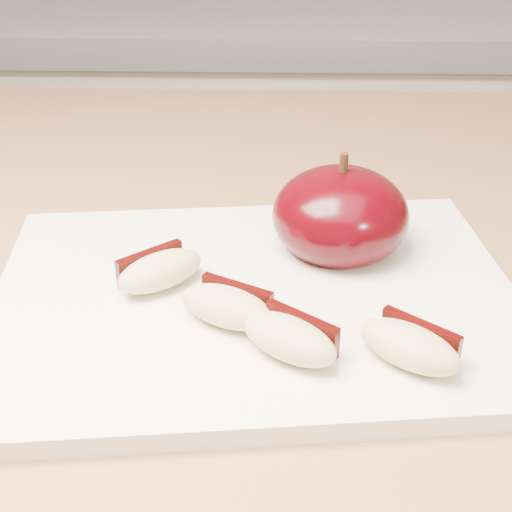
{
  "coord_description": "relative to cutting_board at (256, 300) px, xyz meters",
  "views": [
    {
      "loc": [
        0.05,
        0.02,
        1.15
      ],
      "look_at": [
        0.04,
        0.38,
        0.94
      ],
      "focal_mm": 50.0,
      "sensor_mm": 36.0,
      "label": 1
    }
  ],
  "objects": [
    {
      "name": "apple_wedge_b",
      "position": [
        -0.02,
        -0.03,
        0.02
      ],
      "size": [
        0.06,
        0.05,
        0.02
      ],
      "rotation": [
        0.0,
        0.0,
        -0.48
      ],
      "color": "tan",
      "rests_on": "cutting_board"
    },
    {
      "name": "apple_half",
      "position": [
        0.05,
        0.06,
        0.03
      ],
      "size": [
        0.11,
        0.11,
        0.08
      ],
      "rotation": [
        0.0,
        0.0,
        -0.28
      ],
      "color": "black",
      "rests_on": "cutting_board"
    },
    {
      "name": "apple_wedge_d",
      "position": [
        0.08,
        -0.06,
        0.02
      ],
      "size": [
        0.06,
        0.06,
        0.02
      ],
      "rotation": [
        0.0,
        0.0,
        -0.67
      ],
      "color": "tan",
      "rests_on": "cutting_board"
    },
    {
      "name": "apple_wedge_a",
      "position": [
        -0.06,
        0.01,
        0.02
      ],
      "size": [
        0.06,
        0.06,
        0.02
      ],
      "rotation": [
        0.0,
        0.0,
        0.7
      ],
      "color": "tan",
      "rests_on": "cutting_board"
    },
    {
      "name": "apple_wedge_c",
      "position": [
        0.02,
        -0.06,
        0.02
      ],
      "size": [
        0.06,
        0.06,
        0.02
      ],
      "rotation": [
        0.0,
        0.0,
        -0.64
      ],
      "color": "tan",
      "rests_on": "cutting_board"
    },
    {
      "name": "back_cabinet",
      "position": [
        -0.04,
        0.82,
        -0.44
      ],
      "size": [
        2.4,
        0.62,
        0.94
      ],
      "color": "silver",
      "rests_on": "ground"
    },
    {
      "name": "cutting_board",
      "position": [
        0.0,
        0.0,
        0.0
      ],
      "size": [
        0.34,
        0.27,
        0.01
      ],
      "primitive_type": "cube",
      "rotation": [
        0.0,
        0.0,
        0.11
      ],
      "color": "white",
      "rests_on": "island_counter"
    }
  ]
}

